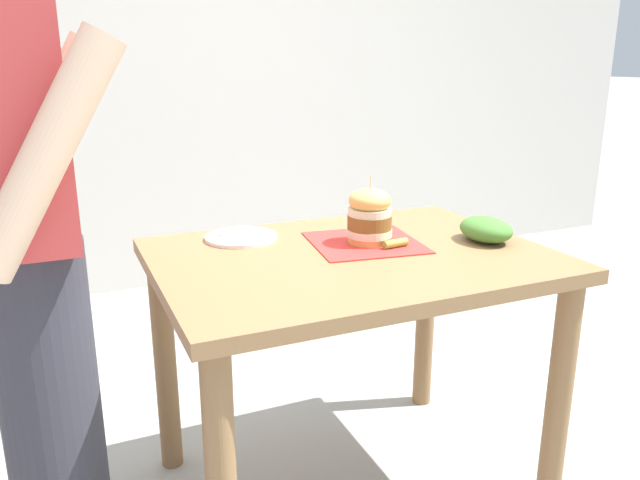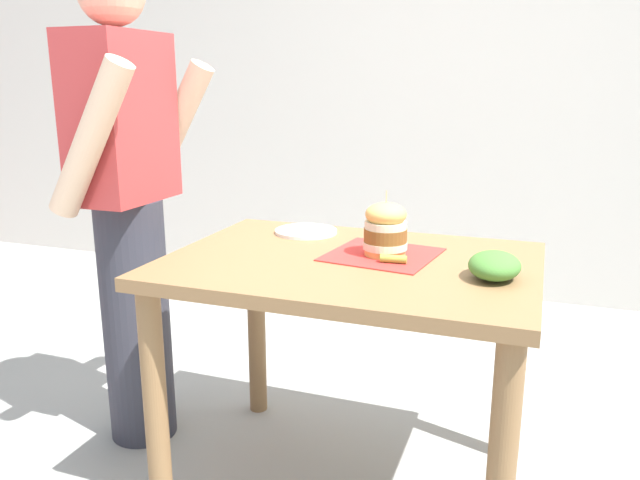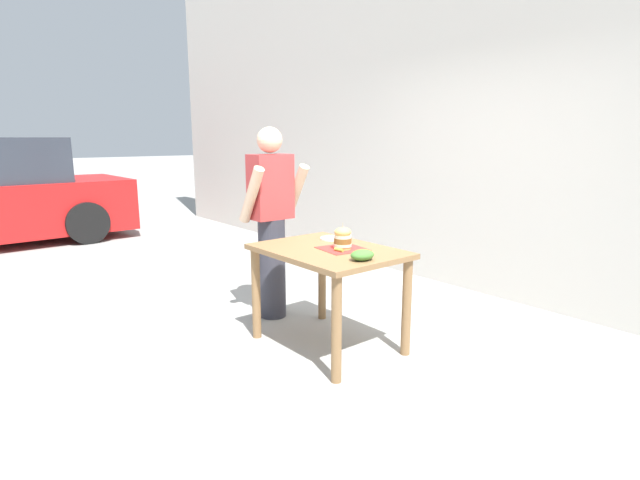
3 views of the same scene
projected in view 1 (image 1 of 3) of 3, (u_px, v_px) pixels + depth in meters
patio_table at (351, 296)px, 1.81m from camera, size 0.81×1.10×0.78m
serving_paper at (365, 243)px, 1.87m from camera, size 0.35×0.35×0.00m
sandwich at (370, 216)px, 1.84m from camera, size 0.14×0.14×0.20m
pickle_spear at (395, 243)px, 1.81m from camera, size 0.03×0.08×0.02m
side_plate_with_forks at (241, 237)px, 1.91m from camera, size 0.22×0.22×0.02m
side_salad at (486, 229)px, 1.88m from camera, size 0.18×0.14×0.07m
diner_across_table at (32, 247)px, 1.46m from camera, size 0.55×0.35×1.69m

